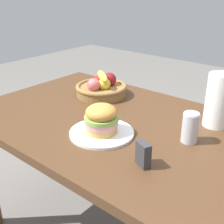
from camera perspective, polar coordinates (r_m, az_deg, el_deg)
name	(u,v)px	position (r m, az deg, el deg)	size (l,w,h in m)	color
dining_table	(115,139)	(1.43, 0.56, -5.19)	(1.40, 0.90, 0.75)	#4C301C
plate	(102,133)	(1.25, -2.02, -4.04)	(0.27, 0.27, 0.01)	white
sandwich	(101,118)	(1.22, -2.06, -1.26)	(0.15, 0.15, 0.12)	tan
soda_can	(190,128)	(1.21, 14.93, -2.93)	(0.07, 0.07, 0.13)	silver
fruit_basket	(102,88)	(1.67, -2.04, 4.77)	(0.29, 0.29, 0.14)	olive
paper_towel_roll	(218,101)	(1.36, 19.93, 2.11)	(0.11, 0.11, 0.24)	white
napkin_holder	(143,154)	(1.04, 6.07, -8.15)	(0.06, 0.03, 0.09)	#333338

